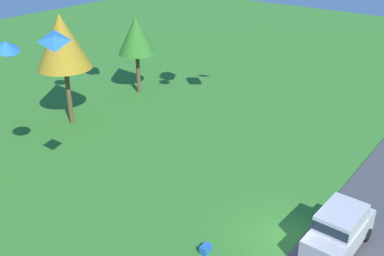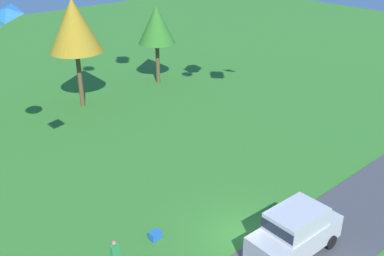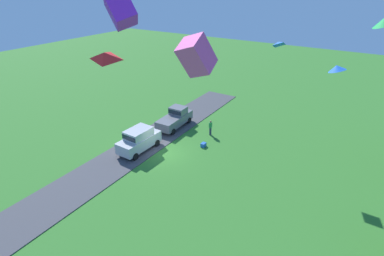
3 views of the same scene
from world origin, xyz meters
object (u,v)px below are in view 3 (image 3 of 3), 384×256
kite_box_trailing_tail (197,56)px  kite_diamond_over_trees (278,43)px  kite_diamond_near_flag (105,57)px  car_suv_by_flagpole (139,139)px  cooler_box (203,145)px  kite_box_low_drifter (121,9)px  person_beside_suv (210,128)px  car_pickup_mid_row (175,118)px  kite_delta_high_left (337,68)px

kite_box_trailing_tail → kite_diamond_over_trees: bearing=-175.6°
kite_diamond_near_flag → car_suv_by_flagpole: bearing=-140.7°
cooler_box → car_suv_by_flagpole: bearing=-51.0°
kite_box_low_drifter → kite_diamond_over_trees: (-14.98, 3.39, -3.67)m
person_beside_suv → cooler_box: bearing=14.2°
person_beside_suv → kite_diamond_over_trees: kite_diamond_over_trees is taller
car_suv_by_flagpole → kite_box_low_drifter: bearing=42.1°
person_beside_suv → kite_diamond_near_flag: bearing=14.2°
kite_diamond_near_flag → cooler_box: bearing=-165.8°
person_beside_suv → kite_diamond_near_flag: 21.25m
person_beside_suv → kite_box_low_drifter: bearing=10.5°
cooler_box → kite_box_low_drifter: 18.25m
person_beside_suv → kite_box_low_drifter: (14.38, 2.66, 13.12)m
car_pickup_mid_row → cooler_box: size_ratio=9.03×
car_pickup_mid_row → car_suv_by_flagpole: bearing=0.9°
kite_box_trailing_tail → car_suv_by_flagpole: bearing=-125.3°
car_suv_by_flagpole → kite_delta_high_left: kite_delta_high_left is taller
person_beside_suv → kite_diamond_over_trees: size_ratio=1.76×
car_pickup_mid_row → car_suv_by_flagpole: size_ratio=1.08×
person_beside_suv → cooler_box: size_ratio=3.05×
kite_box_low_drifter → car_suv_by_flagpole: bearing=-137.9°
car_pickup_mid_row → kite_box_low_drifter: (14.08, 7.08, 12.89)m
kite_diamond_over_trees → person_beside_suv: bearing=-84.4°
car_pickup_mid_row → kite_diamond_near_flag: 22.22m
cooler_box → kite_box_trailing_tail: kite_box_trailing_tail is taller
car_pickup_mid_row → kite_diamond_over_trees: 13.98m
cooler_box → kite_box_low_drifter: size_ratio=0.37×
person_beside_suv → kite_diamond_near_flag: kite_diamond_near_flag is taller
kite_diamond_over_trees → kite_delta_high_left: kite_diamond_over_trees is taller
person_beside_suv → kite_diamond_near_flag: size_ratio=1.59×
car_suv_by_flagpole → kite_diamond_near_flag: kite_diamond_near_flag is taller
kite_diamond_over_trees → kite_diamond_near_flag: (17.85, -1.69, 2.17)m
kite_box_low_drifter → kite_diamond_over_trees: 15.79m
cooler_box → kite_diamond_near_flag: (14.63, 3.69, 12.30)m
car_pickup_mid_row → person_beside_suv: (-0.31, 4.42, -0.23)m
kite_delta_high_left → kite_box_trailing_tail: size_ratio=0.93×
car_pickup_mid_row → kite_box_low_drifter: size_ratio=3.33×
car_suv_by_flagpole → kite_delta_high_left: bearing=112.8°
car_suv_by_flagpole → kite_delta_high_left: (-6.47, 15.42, 7.80)m
car_suv_by_flagpole → kite_diamond_over_trees: size_ratio=4.80×
kite_diamond_over_trees → kite_box_trailing_tail: kite_box_trailing_tail is taller
car_pickup_mid_row → kite_box_trailing_tail: bearing=38.7°
cooler_box → kite_delta_high_left: kite_delta_high_left is taller
kite_diamond_near_flag → kite_box_trailing_tail: bearing=130.0°
car_suv_by_flagpole → kite_diamond_near_flag: 17.69m
person_beside_suv → kite_delta_high_left: 13.81m
car_suv_by_flagpole → kite_box_trailing_tail: size_ratio=3.24×
cooler_box → kite_diamond_near_flag: bearing=14.2°
kite_box_low_drifter → kite_diamond_near_flag: (2.87, 1.69, -1.50)m
person_beside_suv → kite_box_trailing_tail: (14.83, 7.24, 11.54)m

